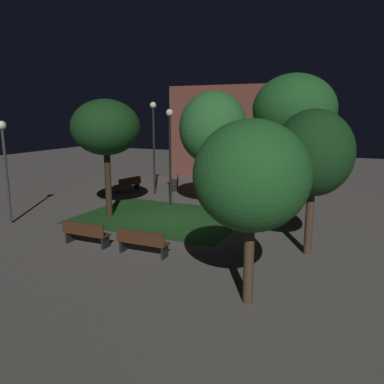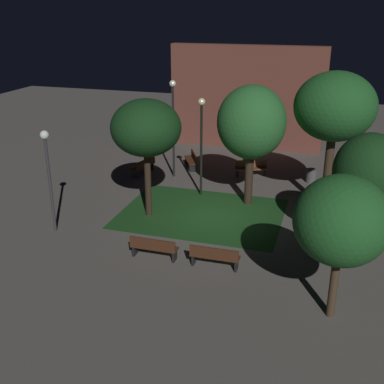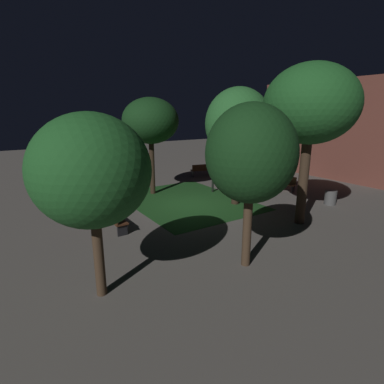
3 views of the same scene
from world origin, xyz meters
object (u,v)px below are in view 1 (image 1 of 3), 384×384
(bench_path_side, at_px, (228,187))
(lamp_post_path_center, at_px, (154,134))
(lamp_post_near_wall, at_px, (170,142))
(trash_bin, at_px, (285,194))
(bench_back_row, at_px, (129,184))
(tree_right_canopy, at_px, (213,129))
(bench_front_left, at_px, (85,233))
(tree_back_left, at_px, (251,176))
(tree_left_canopy, at_px, (313,154))
(lamp_post_plaza_east, at_px, (5,154))
(tree_lawn_side, at_px, (294,111))
(bench_near_trees, at_px, (176,182))
(tree_tall_center, at_px, (106,128))
(bench_by_lamp, at_px, (142,242))

(bench_path_side, xyz_separation_m, lamp_post_path_center, (-4.12, -1.32, 3.05))
(lamp_post_near_wall, xyz_separation_m, trash_bin, (5.20, 3.50, -2.92))
(bench_back_row, distance_m, tree_right_canopy, 7.76)
(bench_front_left, height_order, tree_back_left, tree_back_left)
(tree_left_canopy, bearing_deg, lamp_post_plaza_east, -173.21)
(bench_back_row, xyz_separation_m, tree_lawn_side, (10.00, -2.09, 4.30))
(bench_front_left, height_order, bench_near_trees, same)
(trash_bin, bearing_deg, bench_near_trees, 175.91)
(bench_path_side, xyz_separation_m, tree_tall_center, (-3.51, -6.60, 3.55))
(bench_back_row, xyz_separation_m, lamp_post_near_wall, (3.97, -2.13, 2.80))
(tree_right_canopy, bearing_deg, bench_back_row, 158.32)
(tree_lawn_side, bearing_deg, lamp_post_plaza_east, -151.61)
(bench_near_trees, bearing_deg, lamp_post_near_wall, -66.94)
(tree_lawn_side, distance_m, lamp_post_path_center, 8.60)
(bench_front_left, bearing_deg, bench_back_row, 114.46)
(lamp_post_near_wall, height_order, trash_bin, lamp_post_near_wall)
(bench_front_left, xyz_separation_m, tree_right_canopy, (2.39, 6.35, 3.47))
(tree_right_canopy, distance_m, trash_bin, 5.98)
(bench_front_left, height_order, trash_bin, bench_front_left)
(tree_back_left, distance_m, tree_lawn_side, 8.71)
(lamp_post_path_center, bearing_deg, trash_bin, 9.90)
(bench_by_lamp, bearing_deg, bench_path_side, 92.92)
(tree_lawn_side, height_order, tree_left_canopy, tree_lawn_side)
(trash_bin, bearing_deg, bench_back_row, -171.50)
(bench_back_row, xyz_separation_m, trash_bin, (9.16, 1.37, -0.12))
(tree_back_left, xyz_separation_m, tree_lawn_side, (-0.54, 8.55, 1.57))
(tree_tall_center, height_order, lamp_post_plaza_east, tree_tall_center)
(trash_bin, bearing_deg, lamp_post_path_center, -170.10)
(tree_right_canopy, bearing_deg, lamp_post_plaza_east, -143.50)
(bench_path_side, relative_size, bench_back_row, 0.99)
(bench_by_lamp, height_order, tree_back_left, tree_back_left)
(bench_near_trees, bearing_deg, tree_back_left, -56.49)
(bench_by_lamp, bearing_deg, bench_front_left, -180.00)
(tree_right_canopy, height_order, trash_bin, tree_right_canopy)
(tree_tall_center, bearing_deg, lamp_post_plaza_east, -139.31)
(lamp_post_path_center, bearing_deg, lamp_post_plaza_east, -107.81)
(tree_tall_center, xyz_separation_m, lamp_post_plaza_east, (-3.18, -2.73, -1.05))
(tree_left_canopy, bearing_deg, bench_back_row, 150.45)
(bench_front_left, bearing_deg, lamp_post_path_center, 104.27)
(bench_near_trees, xyz_separation_m, lamp_post_path_center, (-0.50, -1.78, 3.05))
(bench_front_left, bearing_deg, bench_path_side, 79.94)
(lamp_post_path_center, bearing_deg, tree_back_left, -50.69)
(bench_by_lamp, bearing_deg, tree_lawn_side, 62.29)
(tree_right_canopy, bearing_deg, tree_lawn_side, 7.58)
(bench_near_trees, relative_size, bench_back_row, 0.98)
(tree_right_canopy, distance_m, lamp_post_plaza_east, 9.07)
(tree_tall_center, relative_size, lamp_post_near_wall, 1.09)
(bench_back_row, relative_size, tree_right_canopy, 0.33)
(lamp_post_path_center, bearing_deg, bench_back_row, -177.46)
(bench_path_side, xyz_separation_m, lamp_post_plaza_east, (-6.69, -9.33, 2.50))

